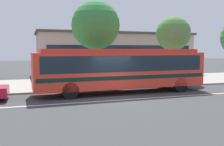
{
  "coord_description": "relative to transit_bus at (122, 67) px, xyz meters",
  "views": [
    {
      "loc": [
        -4.96,
        -14.48,
        2.87
      ],
      "look_at": [
        0.6,
        2.17,
        1.3
      ],
      "focal_mm": 41.17,
      "sensor_mm": 36.0,
      "label": 1
    }
  ],
  "objects": [
    {
      "name": "sidewalk_slab",
      "position": [
        -1.08,
        5.35,
        -1.65
      ],
      "size": [
        60.0,
        8.0,
        0.12
      ],
      "primitive_type": "cube",
      "color": "gray",
      "rests_on": "ground_plane"
    },
    {
      "name": "street_tree_near_stop",
      "position": [
        -0.84,
        3.55,
        3.07
      ],
      "size": [
        3.78,
        3.78,
        6.57
      ],
      "color": "brown",
      "rests_on": "sidewalk_slab"
    },
    {
      "name": "bus_stop_sign",
      "position": [
        4.09,
        2.04,
        0.02
      ],
      "size": [
        0.1,
        0.44,
        2.51
      ],
      "color": "gray",
      "rests_on": "sidewalk_slab"
    },
    {
      "name": "station_building",
      "position": [
        3.97,
        12.88,
        0.74
      ],
      "size": [
        18.08,
        6.55,
        4.88
      ],
      "color": "#B79A90",
      "rests_on": "ground_plane"
    },
    {
      "name": "transit_bus",
      "position": [
        0.0,
        0.0,
        0.0
      ],
      "size": [
        11.52,
        2.78,
        2.94
      ],
      "color": "red",
      "rests_on": "ground_plane"
    },
    {
      "name": "pedestrian_walking_along_curb",
      "position": [
        2.04,
        3.05,
        -0.66
      ],
      "size": [
        0.48,
        0.48,
        1.61
      ],
      "color": "navy",
      "rests_on": "sidewalk_slab"
    },
    {
      "name": "ground_plane",
      "position": [
        -1.08,
        -1.56,
        -1.71
      ],
      "size": [
        120.0,
        120.0,
        0.0
      ],
      "primitive_type": "plane",
      "color": "#393B3C"
    },
    {
      "name": "pedestrian_waiting_near_sign",
      "position": [
        0.35,
        2.89,
        -0.62
      ],
      "size": [
        0.44,
        0.44,
        1.67
      ],
      "color": "navy",
      "rests_on": "sidewalk_slab"
    },
    {
      "name": "street_tree_mid_block",
      "position": [
        6.32,
        3.9,
        2.6
      ],
      "size": [
        3.03,
        3.03,
        5.73
      ],
      "color": "brown",
      "rests_on": "sidewalk_slab"
    },
    {
      "name": "lane_stripe_center",
      "position": [
        -1.08,
        -2.36,
        -1.71
      ],
      "size": [
        56.0,
        0.16,
        0.01
      ],
      "primitive_type": "cube",
      "color": "silver",
      "rests_on": "ground_plane"
    }
  ]
}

